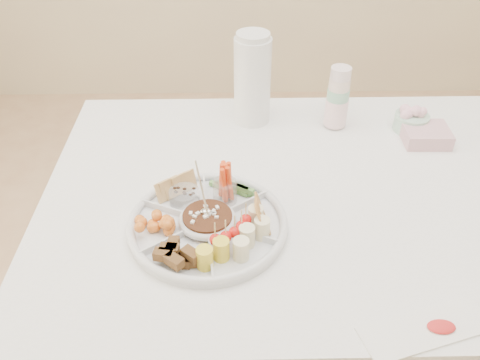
{
  "coord_description": "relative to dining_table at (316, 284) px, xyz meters",
  "views": [
    {
      "loc": [
        -0.26,
        -1.06,
        1.6
      ],
      "look_at": [
        -0.24,
        -0.05,
        0.83
      ],
      "focal_mm": 38.0,
      "sensor_mm": 36.0,
      "label": 1
    }
  ],
  "objects": [
    {
      "name": "bean_dip",
      "position": [
        -0.32,
        -0.15,
        0.41
      ],
      "size": [
        0.16,
        0.16,
        0.04
      ],
      "primitive_type": "cylinder",
      "rotation": [
        0.0,
        0.0,
        -0.43
      ],
      "color": "#382113",
      "rests_on": "party_tray"
    },
    {
      "name": "pita_raisins",
      "position": [
        -0.39,
        -0.04,
        0.42
      ],
      "size": [
        0.14,
        0.14,
        0.06
      ],
      "primitive_type": null,
      "rotation": [
        0.0,
        0.0,
        -0.43
      ],
      "color": "tan",
      "rests_on": "party_tray"
    },
    {
      "name": "party_tray",
      "position": [
        -0.32,
        -0.15,
        0.4
      ],
      "size": [
        0.5,
        0.5,
        0.04
      ],
      "primitive_type": "cylinder",
      "rotation": [
        0.0,
        0.0,
        -0.43
      ],
      "color": "silver",
      "rests_on": "dining_table"
    },
    {
      "name": "flower_bowl",
      "position": [
        0.3,
        0.3,
        0.42
      ],
      "size": [
        0.12,
        0.12,
        0.08
      ],
      "primitive_type": "cylinder",
      "rotation": [
        0.0,
        0.0,
        -0.19
      ],
      "color": "#B5DFC6",
      "rests_on": "dining_table"
    },
    {
      "name": "placemat",
      "position": [
        0.12,
        -0.45,
        0.38
      ],
      "size": [
        0.28,
        0.16,
        0.01
      ],
      "primitive_type": "cube",
      "rotation": [
        0.0,
        0.0,
        0.29
      ],
      "color": "white",
      "rests_on": "dining_table"
    },
    {
      "name": "dining_table",
      "position": [
        0.0,
        0.0,
        0.0
      ],
      "size": [
        1.52,
        1.02,
        0.76
      ],
      "primitive_type": "cube",
      "color": "white",
      "rests_on": "floor"
    },
    {
      "name": "cherries",
      "position": [
        -0.45,
        -0.16,
        0.42
      ],
      "size": [
        0.15,
        0.15,
        0.05
      ],
      "primitive_type": null,
      "rotation": [
        0.0,
        0.0,
        -0.43
      ],
      "color": "orange",
      "rests_on": "party_tray"
    },
    {
      "name": "napkin_stack",
      "position": [
        0.33,
        0.23,
        0.4
      ],
      "size": [
        0.14,
        0.12,
        0.04
      ],
      "primitive_type": "cube",
      "rotation": [
        0.0,
        0.0,
        -0.02
      ],
      "color": "#D19DA8",
      "rests_on": "dining_table"
    },
    {
      "name": "tortillas",
      "position": [
        -0.19,
        -0.14,
        0.42
      ],
      "size": [
        0.13,
        0.13,
        0.06
      ],
      "primitive_type": null,
      "rotation": [
        0.0,
        0.0,
        -0.43
      ],
      "color": "#8F5D38",
      "rests_on": "party_tray"
    },
    {
      "name": "granola_chunks",
      "position": [
        -0.37,
        -0.27,
        0.42
      ],
      "size": [
        0.15,
        0.15,
        0.05
      ],
      "primitive_type": null,
      "rotation": [
        0.0,
        0.0,
        -0.43
      ],
      "color": "#493210",
      "rests_on": "party_tray"
    },
    {
      "name": "cup_stack",
      "position": [
        0.07,
        0.32,
        0.48
      ],
      "size": [
        0.09,
        0.09,
        0.19
      ],
      "primitive_type": "cylinder",
      "rotation": [
        0.0,
        0.0,
        -0.37
      ],
      "color": "white",
      "rests_on": "dining_table"
    },
    {
      "name": "banana_tomato",
      "position": [
        -0.24,
        -0.26,
        0.44
      ],
      "size": [
        0.16,
        0.16,
        0.1
      ],
      "primitive_type": null,
      "rotation": [
        0.0,
        0.0,
        -0.43
      ],
      "color": "#CDC557",
      "rests_on": "party_tray"
    },
    {
      "name": "floor",
      "position": [
        0.0,
        0.0,
        -0.38
      ],
      "size": [
        4.0,
        4.0,
        0.0
      ],
      "primitive_type": "plane",
      "color": "tan",
      "rests_on": "ground"
    },
    {
      "name": "thermos",
      "position": [
        -0.19,
        0.37,
        0.53
      ],
      "size": [
        0.12,
        0.12,
        0.3
      ],
      "primitive_type": "cylinder",
      "rotation": [
        0.0,
        0.0,
        -0.02
      ],
      "color": "white",
      "rests_on": "dining_table"
    },
    {
      "name": "carrot_cucumber",
      "position": [
        -0.26,
        -0.03,
        0.44
      ],
      "size": [
        0.16,
        0.16,
        0.11
      ],
      "primitive_type": null,
      "rotation": [
        0.0,
        0.0,
        -0.43
      ],
      "color": "#F34818",
      "rests_on": "party_tray"
    }
  ]
}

